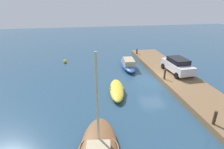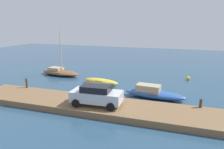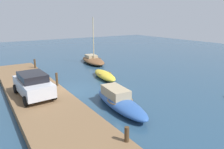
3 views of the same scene
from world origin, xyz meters
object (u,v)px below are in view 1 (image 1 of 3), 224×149
at_px(mooring_post_west, 215,118).
at_px(marker_buoy, 65,61).
at_px(motorboat_blue, 128,64).
at_px(parked_car, 178,65).
at_px(rowboat_yellow, 117,90).
at_px(mooring_post_mid_east, 137,51).
at_px(mooring_post_mid_west, 165,74).

distance_m(mooring_post_west, marker_buoy, 18.79).
bearing_deg(marker_buoy, motorboat_blue, -111.56).
bearing_deg(mooring_post_west, parked_car, -13.74).
xyz_separation_m(rowboat_yellow, mooring_post_west, (-6.07, -5.16, 0.66)).
height_order(mooring_post_mid_east, marker_buoy, mooring_post_mid_east).
xyz_separation_m(rowboat_yellow, mooring_post_mid_west, (1.15, -5.16, 0.71)).
bearing_deg(motorboat_blue, mooring_post_mid_west, -150.26).
distance_m(motorboat_blue, marker_buoy, 8.59).
distance_m(rowboat_yellow, mooring_post_mid_east, 11.62).
height_order(rowboat_yellow, mooring_post_west, mooring_post_west).
bearing_deg(marker_buoy, rowboat_yellow, -151.24).
bearing_deg(mooring_post_mid_east, mooring_post_mid_west, 180.00).
xyz_separation_m(motorboat_blue, mooring_post_west, (-12.47, -2.41, 0.51)).
relative_size(mooring_post_mid_west, mooring_post_mid_east, 1.52).
xyz_separation_m(mooring_post_west, parked_car, (8.57, -2.10, 0.38)).
distance_m(rowboat_yellow, parked_car, 7.74).
bearing_deg(mooring_post_mid_east, mooring_post_west, 180.00).
bearing_deg(mooring_post_west, motorboat_blue, 10.95).
height_order(mooring_post_mid_west, mooring_post_mid_east, mooring_post_mid_west).
height_order(rowboat_yellow, mooring_post_mid_west, mooring_post_mid_west).
xyz_separation_m(rowboat_yellow, motorboat_blue, (6.40, -2.74, 0.15)).
height_order(motorboat_blue, marker_buoy, motorboat_blue).
bearing_deg(motorboat_blue, marker_buoy, 73.50).
bearing_deg(rowboat_yellow, mooring_post_mid_east, -17.69).
relative_size(mooring_post_mid_east, marker_buoy, 1.53).
distance_m(motorboat_blue, mooring_post_west, 12.71).
bearing_deg(mooring_post_mid_west, mooring_post_west, 180.00).
distance_m(mooring_post_west, mooring_post_mid_east, 16.47).
height_order(rowboat_yellow, parked_car, parked_car).
xyz_separation_m(parked_car, marker_buoy, (7.06, 12.49, -1.15)).
distance_m(rowboat_yellow, marker_buoy, 10.90).
bearing_deg(mooring_post_mid_west, motorboat_blue, 24.67).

